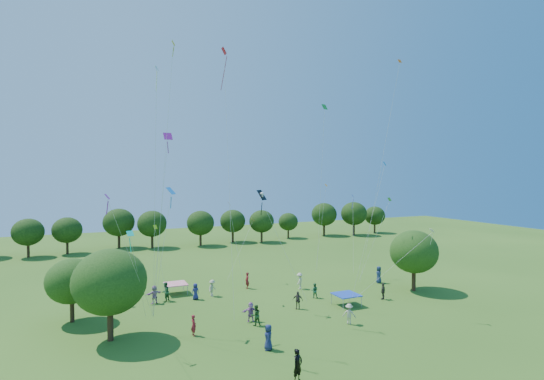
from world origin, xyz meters
The scene contains 41 objects.
near_tree_west centered at (-12.44, 15.41, 4.37)m, with size 5.35×5.35×6.79m.
near_tree_north centered at (-15.12, 20.93, 3.43)m, with size 4.15×4.15×5.30m.
near_tree_east centered at (17.69, 16.86, 4.13)m, with size 4.99×4.99×6.39m.
treeline centered at (-1.73, 55.43, 4.09)m, with size 88.01×8.77×6.77m.
tent_red_stripe centered at (-5.59, 25.83, 1.04)m, with size 2.20×2.20×1.10m.
tent_blue centered at (8.22, 15.38, 1.04)m, with size 2.20×2.20×1.10m.
man_in_black centered at (-2.66, 4.26, 0.97)m, with size 0.72×0.47×1.94m, color black.
crowd_person_0 centered at (-4.21, 23.05, 0.80)m, with size 0.79×0.42×1.59m, color navy.
crowd_person_1 centered at (-10.66, 23.59, 0.85)m, with size 0.63×0.41×1.70m, color maroon.
crowd_person_2 centered at (6.75, 18.78, 0.74)m, with size 0.73×0.39×1.47m, color #2B6644.
crowd_person_3 centered at (-2.39, 23.45, 0.84)m, with size 1.09×0.49×1.67m, color #AEA98B.
crowd_person_4 centered at (3.61, 16.34, 0.81)m, with size 0.95×0.43×1.62m, color #423735.
crowd_person_5 centered at (-1.49, 15.01, 0.80)m, with size 1.50×0.54×1.61m, color #A260A5.
crowd_person_6 centered at (-2.45, 9.13, 0.89)m, with size 0.88×0.48×1.78m, color #1A234E.
crowd_person_7 centered at (1.85, 24.76, 0.87)m, with size 0.65×0.42×1.74m, color maroon.
crowd_person_8 centered at (-7.01, 23.70, 0.92)m, with size 0.91×0.49×1.84m, color #23522B.
crowd_person_9 centered at (5.64, 11.13, 0.84)m, with size 1.10×0.49×1.68m, color #BBB295.
crowd_person_10 centered at (12.66, 15.59, 0.81)m, with size 0.95×0.43×1.62m, color #38332C.
crowd_person_11 centered at (-8.09, 23.37, 0.86)m, with size 1.61×0.57×1.72m, color #9D5FA2.
crowd_person_12 centered at (16.33, 20.92, 0.95)m, with size 0.94×0.51×1.90m, color navy.
crowd_person_13 centered at (-6.60, 13.84, 0.80)m, with size 0.60×0.38×1.60m, color maroon.
crowd_person_14 centered at (-1.47, 13.96, 0.85)m, with size 0.83×0.45×1.69m, color #264F22.
crowd_person_15 centered at (6.95, 22.33, 0.87)m, with size 1.13×0.51×1.73m, color beige.
pirate_kite centered at (0.68, 17.59, 10.25)m, with size 3.41×3.98×9.58m.
red_high_kite centered at (-2.97, 17.01, 18.58)m, with size 1.36×6.15×22.02m.
small_kite_0 centered at (13.12, 16.00, 15.58)m, with size 2.51×3.09×22.08m.
small_kite_1 centered at (11.00, 24.29, 8.21)m, with size 2.00×0.91×9.89m.
small_kite_2 centered at (-8.30, 14.72, 15.72)m, with size 1.61×1.36×20.91m.
small_kite_3 centered at (14.09, 17.57, 7.76)m, with size 3.57×0.80×8.60m.
small_kite_4 centered at (15.17, 24.38, 8.04)m, with size 2.51×3.73×8.58m.
small_kite_5 centered at (-11.99, 11.24, 8.58)m, with size 3.69×5.97×9.78m.
small_kite_6 centered at (-9.30, 13.79, 14.29)m, with size 0.38×2.96×18.59m.
small_kite_7 centered at (-11.03, 12.90, 6.97)m, with size 1.66×3.55×7.14m.
small_kite_8 centered at (2.93, 27.02, 6.12)m, with size 4.45×3.77×6.01m.
small_kite_9 centered at (-0.97, 21.43, 8.02)m, with size 1.41×1.25×8.33m.
small_kite_10 centered at (-7.92, 22.49, 6.22)m, with size 1.00×0.92×6.29m.
small_kite_11 centered at (9.93, 22.58, 16.06)m, with size 0.76×1.81×18.64m.
small_kite_12 centered at (-8.03, 15.66, 9.93)m, with size 1.91×0.91×9.97m.
small_kite_13 centered at (-8.23, 15.97, 13.03)m, with size 1.79×0.66×14.25m.
small_kite_14 centered at (11.82, 10.24, 6.12)m, with size 5.23×4.04×6.38m.
small_kite_15 centered at (10.14, 13.58, 9.94)m, with size 3.72×0.42×12.15m.
Camera 1 is at (-14.08, -17.66, 12.21)m, focal length 28.00 mm.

